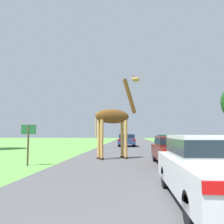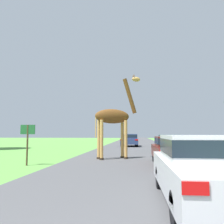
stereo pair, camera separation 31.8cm
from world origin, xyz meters
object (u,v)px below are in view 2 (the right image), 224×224
giraffe_near_road (114,119)px  sign_post (28,137)px  car_lead_maroon (204,167)px  car_queue_right (170,143)px  car_far_ahead (130,140)px  car_queue_left (175,149)px

giraffe_near_road → sign_post: (-3.76, -3.30, -1.04)m
car_lead_maroon → car_queue_right: size_ratio=1.00×
car_lead_maroon → sign_post: sign_post is taller
car_lead_maroon → giraffe_near_road: bearing=107.3°
car_lead_maroon → sign_post: (-6.45, 5.34, 0.55)m
car_queue_right → sign_post: 12.06m
car_far_ahead → sign_post: 17.66m
car_far_ahead → giraffe_near_road: bearing=-92.2°
giraffe_near_road → car_queue_left: bearing=23.4°
car_queue_right → car_far_ahead: bearing=113.8°
car_queue_left → car_far_ahead: bearing=98.8°
giraffe_near_road → car_queue_right: bearing=118.3°
sign_post → car_queue_right: bearing=49.8°
car_far_ahead → sign_post: (-4.29, -17.13, 0.54)m
giraffe_near_road → car_queue_right: giraffe_near_road is taller
giraffe_near_road → sign_post: size_ratio=2.75×
car_lead_maroon → car_queue_right: 14.59m
car_queue_right → giraffe_near_road: bearing=-124.3°
car_queue_right → sign_post: size_ratio=2.45×
car_lead_maroon → car_queue_right: (1.33, 14.53, -0.03)m
giraffe_near_road → car_lead_maroon: (2.69, -8.64, -1.59)m
car_queue_right → sign_post: bearing=-130.2°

